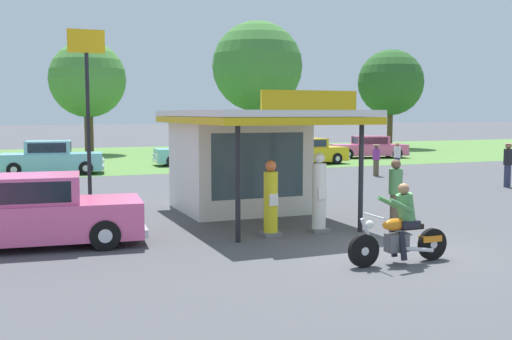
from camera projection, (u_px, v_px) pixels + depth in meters
ground_plane at (388, 252)px, 12.81m from camera, size 300.00×300.00×0.00m
grass_verge_strip at (130, 157)px, 40.48m from camera, size 120.00×24.00×0.01m
service_station_kiosk at (242, 153)px, 17.90m from camera, size 4.13×6.66×3.45m
gas_pump_nearside at (271, 202)px, 14.38m from camera, size 0.44×0.44×1.82m
gas_pump_offside at (319, 196)px, 14.85m from camera, size 0.44×0.44×1.97m
motorcycle_with_rider at (401, 230)px, 11.77m from camera, size 2.23×0.70×1.58m
featured_classic_sedan at (21, 215)px, 13.19m from camera, size 5.55×2.33×1.58m
parked_car_back_row_centre_right at (303, 152)px, 34.71m from camera, size 5.48×2.34×1.49m
parked_car_back_row_far_left at (198, 153)px, 34.33m from camera, size 5.04×2.07×1.48m
parked_car_back_row_centre_left at (51, 159)px, 29.10m from camera, size 5.10×2.50×1.61m
parked_car_back_row_far_right at (369, 148)px, 39.77m from camera, size 5.31×2.86×1.44m
bystander_chatting_near_pumps at (508, 163)px, 23.89m from camera, size 0.39×0.39×1.77m
bystander_leaning_by_kiosk at (395, 192)px, 15.22m from camera, size 0.34×0.34×1.78m
bystander_strolling_foreground at (397, 157)px, 29.84m from camera, size 0.34×0.34×1.48m
bystander_admiring_sedan at (376, 159)px, 28.21m from camera, size 0.34×0.34×1.49m
tree_oak_distant_spare at (256, 69)px, 47.83m from camera, size 7.18×7.18×10.24m
tree_oak_centre at (390, 83)px, 50.50m from camera, size 5.50×5.50×8.25m
tree_oak_far_right at (88, 80)px, 42.92m from camera, size 5.41×5.41×8.05m
roadside_pole_sign at (87, 89)px, 18.26m from camera, size 1.10×0.12×5.44m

